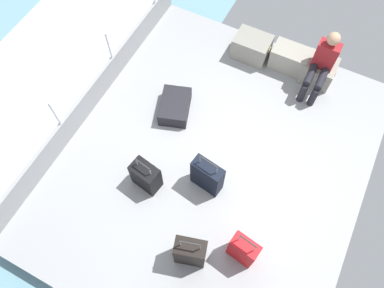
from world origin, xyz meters
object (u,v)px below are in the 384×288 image
(suitcase_3, at_px, (175,106))
(suitcase_4, at_px, (243,250))
(cargo_crate_2, at_px, (319,71))
(suitcase_0, at_px, (190,252))
(suitcase_1, at_px, (146,176))
(cargo_crate_1, at_px, (290,58))
(passenger_seated, at_px, (322,64))
(suitcase_2, at_px, (207,176))
(cargo_crate_0, at_px, (252,47))

(suitcase_3, bearing_deg, suitcase_4, -40.94)
(cargo_crate_2, distance_m, suitcase_0, 3.67)
(suitcase_1, bearing_deg, cargo_crate_1, 70.25)
(passenger_seated, bearing_deg, cargo_crate_1, 159.51)
(cargo_crate_1, relative_size, suitcase_0, 0.78)
(cargo_crate_1, distance_m, suitcase_0, 3.64)
(cargo_crate_2, relative_size, suitcase_0, 0.65)
(suitcase_1, height_order, suitcase_2, suitcase_2)
(passenger_seated, bearing_deg, cargo_crate_0, 173.38)
(cargo_crate_0, xyz_separation_m, suitcase_3, (-0.63, -1.63, -0.08))
(cargo_crate_0, relative_size, suitcase_0, 0.77)
(suitcase_4, bearing_deg, suitcase_3, 139.06)
(cargo_crate_1, relative_size, suitcase_1, 0.96)
(cargo_crate_0, relative_size, cargo_crate_2, 1.18)
(cargo_crate_0, height_order, passenger_seated, passenger_seated)
(passenger_seated, relative_size, suitcase_4, 1.36)
(cargo_crate_0, bearing_deg, cargo_crate_1, 4.70)
(cargo_crate_2, xyz_separation_m, suitcase_1, (-1.59, -2.97, 0.06))
(suitcase_3, height_order, suitcase_4, suitcase_4)
(cargo_crate_0, bearing_deg, suitcase_4, -69.23)
(suitcase_1, xyz_separation_m, suitcase_3, (-0.23, 1.29, -0.13))
(passenger_seated, xyz_separation_m, suitcase_4, (0.04, -3.11, -0.27))
(cargo_crate_0, xyz_separation_m, passenger_seated, (1.19, -0.14, 0.36))
(suitcase_0, bearing_deg, passenger_seated, 81.06)
(passenger_seated, bearing_deg, suitcase_0, -98.94)
(suitcase_0, distance_m, suitcase_1, 1.24)
(cargo_crate_1, distance_m, suitcase_2, 2.62)
(cargo_crate_0, relative_size, suitcase_3, 0.86)
(suitcase_0, relative_size, suitcase_1, 1.23)
(cargo_crate_1, height_order, suitcase_2, suitcase_2)
(suitcase_3, bearing_deg, cargo_crate_0, 68.81)
(suitcase_0, distance_m, suitcase_3, 2.34)
(passenger_seated, relative_size, suitcase_0, 1.30)
(cargo_crate_2, relative_size, suitcase_2, 0.69)
(passenger_seated, bearing_deg, suitcase_1, -119.66)
(passenger_seated, height_order, suitcase_0, passenger_seated)
(cargo_crate_1, relative_size, suitcase_2, 0.82)
(suitcase_4, bearing_deg, cargo_crate_2, 90.78)
(passenger_seated, distance_m, suitcase_1, 3.22)
(suitcase_0, xyz_separation_m, suitcase_1, (-1.04, 0.66, -0.06))
(suitcase_2, height_order, suitcase_3, suitcase_2)
(suitcase_2, relative_size, suitcase_3, 1.06)
(suitcase_1, distance_m, suitcase_2, 0.87)
(cargo_crate_1, height_order, suitcase_1, suitcase_1)
(cargo_crate_0, bearing_deg, passenger_seated, -6.62)
(cargo_crate_0, xyz_separation_m, suitcase_0, (0.65, -3.58, 0.11))
(suitcase_4, bearing_deg, passenger_seated, 90.82)
(suitcase_1, relative_size, suitcase_3, 0.91)
(cargo_crate_1, height_order, suitcase_4, suitcase_4)
(cargo_crate_2, bearing_deg, suitcase_0, -98.50)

